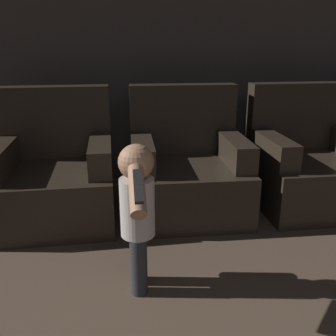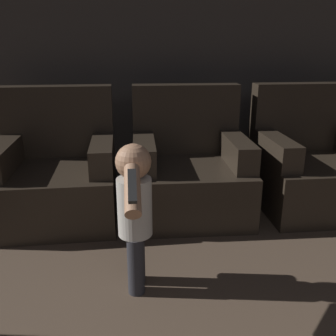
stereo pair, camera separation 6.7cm
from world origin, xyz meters
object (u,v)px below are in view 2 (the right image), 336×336
Objects in this scene: person_toddler at (135,207)px; armchair_right at (312,167)px; armchair_left at (57,175)px; armchair_middle at (189,171)px.

armchair_right is at bearing -51.43° from person_toddler.
armchair_left is 2.04m from armchair_right.
armchair_left is 1.02m from armchair_middle.
person_toddler is (-0.44, -1.00, 0.16)m from armchair_middle.
armchair_middle is at bearing 179.68° from armchair_right.
armchair_left is 1.00× the size of armchair_middle.
armchair_left is at bearing 34.32° from person_toddler.
armchair_middle is (1.02, 0.00, 0.00)m from armchair_left.
armchair_middle reaches higher than person_toddler.
person_toddler is (-1.46, -1.00, 0.16)m from armchair_right.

